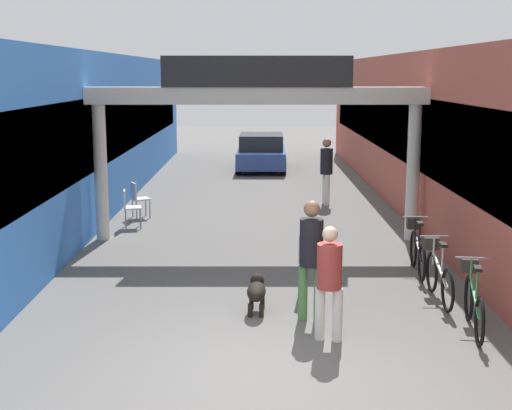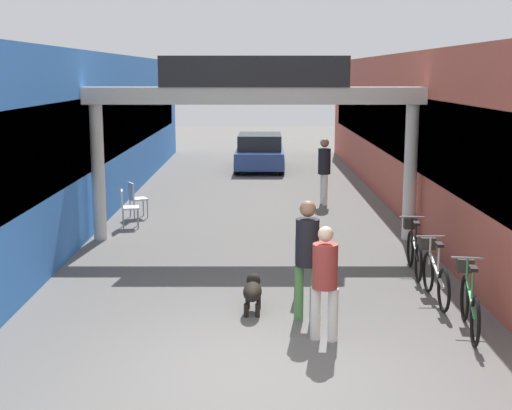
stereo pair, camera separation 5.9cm
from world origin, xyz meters
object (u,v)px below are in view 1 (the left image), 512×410
object	(u,v)px
pedestrian_carrying_crate	(325,167)
cafe_chair_aluminium_nearer	(128,205)
parked_car_blue	(260,152)
bicycle_silver_second	(437,273)
cafe_chair_aluminium_farther	(137,196)
bollard_post_metal	(300,264)
bicycle_green_nearest	(472,300)
dog_on_leash	(255,291)
pedestrian_companion	(328,276)
bicycle_black_third	(416,249)
pedestrian_with_dog	(310,252)

from	to	relation	value
pedestrian_carrying_crate	cafe_chair_aluminium_nearer	world-z (taller)	pedestrian_carrying_crate
parked_car_blue	bicycle_silver_second	bearing A→B (deg)	-80.11
cafe_chair_aluminium_nearer	cafe_chair_aluminium_farther	world-z (taller)	same
bicycle_silver_second	cafe_chair_aluminium_nearer	distance (m)	7.94
bicycle_silver_second	bollard_post_metal	size ratio (longest dim) A/B	1.63
bicycle_green_nearest	dog_on_leash	bearing A→B (deg)	166.08
pedestrian_carrying_crate	cafe_chair_aluminium_farther	bearing A→B (deg)	-159.90
dog_on_leash	parked_car_blue	bearing A→B (deg)	89.31
parked_car_blue	cafe_chair_aluminium_nearer	bearing A→B (deg)	-107.31
pedestrian_companion	bollard_post_metal	bearing A→B (deg)	97.10
bicycle_silver_second	bicycle_black_third	size ratio (longest dim) A/B	1.00
pedestrian_carrying_crate	parked_car_blue	xyz separation A→B (m)	(-1.72, 7.22, -0.41)
pedestrian_with_dog	cafe_chair_aluminium_nearer	size ratio (longest dim) A/B	2.01
bicycle_silver_second	cafe_chair_aluminium_farther	distance (m)	8.75
pedestrian_companion	cafe_chair_aluminium_nearer	xyz separation A→B (m)	(-3.94, 7.13, -0.36)
pedestrian_with_dog	cafe_chair_aluminium_nearer	xyz separation A→B (m)	(-3.76, 6.36, -0.49)
pedestrian_carrying_crate	cafe_chair_aluminium_nearer	xyz separation A→B (m)	(-4.88, -2.93, -0.51)
cafe_chair_aluminium_farther	bicycle_black_third	bearing A→B (deg)	-39.98
pedestrian_carrying_crate	bicycle_green_nearest	distance (m)	9.73
dog_on_leash	bicycle_silver_second	world-z (taller)	bicycle_silver_second
cafe_chair_aluminium_nearer	dog_on_leash	bearing A→B (deg)	-63.51
pedestrian_companion	parked_car_blue	size ratio (longest dim) A/B	0.39
pedestrian_with_dog	bollard_post_metal	xyz separation A→B (m)	(-0.06, 1.18, -0.51)
pedestrian_companion	bollard_post_metal	world-z (taller)	pedestrian_companion
pedestrian_companion	bollard_post_metal	size ratio (longest dim) A/B	1.53
pedestrian_with_dog	dog_on_leash	xyz separation A→B (m)	(-0.79, 0.40, -0.70)
pedestrian_with_dog	bicycle_black_third	bearing A→B (deg)	50.58
bicycle_green_nearest	bollard_post_metal	world-z (taller)	bollard_post_metal
bicycle_black_third	bicycle_green_nearest	bearing A→B (deg)	-87.29
dog_on_leash	cafe_chair_aluminium_nearer	world-z (taller)	cafe_chair_aluminium_nearer
pedestrian_with_dog	dog_on_leash	world-z (taller)	pedestrian_with_dog
bicycle_black_third	bollard_post_metal	size ratio (longest dim) A/B	1.63
pedestrian_with_dog	pedestrian_carrying_crate	xyz separation A→B (m)	(1.12, 9.28, 0.02)
dog_on_leash	cafe_chair_aluminium_nearer	xyz separation A→B (m)	(-2.97, 5.96, 0.21)
pedestrian_carrying_crate	bicycle_green_nearest	bearing A→B (deg)	-83.26
pedestrian_companion	bicycle_silver_second	distance (m)	2.66
dog_on_leash	bicycle_green_nearest	world-z (taller)	bicycle_green_nearest
bicycle_silver_second	parked_car_blue	size ratio (longest dim) A/B	0.42
pedestrian_with_dog	cafe_chair_aluminium_farther	distance (m)	8.40
cafe_chair_aluminium_farther	parked_car_blue	distance (m)	9.54
bicycle_green_nearest	cafe_chair_aluminium_farther	distance (m)	9.90
cafe_chair_aluminium_farther	pedestrian_companion	bearing A→B (deg)	-64.60
pedestrian_carrying_crate	bicycle_silver_second	bearing A→B (deg)	-83.20
pedestrian_carrying_crate	parked_car_blue	distance (m)	7.44
pedestrian_with_dog	parked_car_blue	distance (m)	16.52
pedestrian_carrying_crate	pedestrian_with_dog	bearing A→B (deg)	-96.89
pedestrian_companion	dog_on_leash	size ratio (longest dim) A/B	2.17
pedestrian_carrying_crate	bicycle_black_third	distance (m)	6.81
cafe_chair_aluminium_nearer	parked_car_blue	world-z (taller)	parked_car_blue
pedestrian_companion	bicycle_silver_second	xyz separation A→B (m)	(1.92, 1.78, -0.46)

